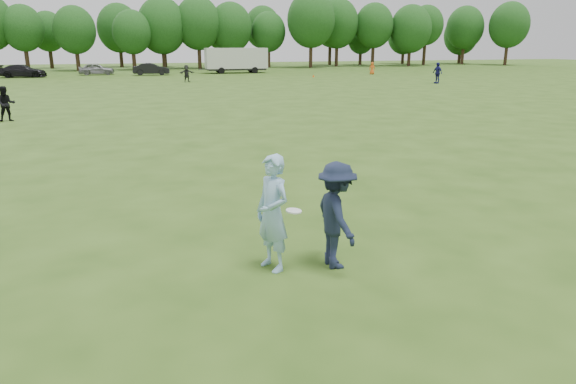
% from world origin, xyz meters
% --- Properties ---
extents(ground, '(200.00, 200.00, 0.00)m').
position_xyz_m(ground, '(0.00, 0.00, 0.00)').
color(ground, '#2C4914').
rests_on(ground, ground).
extents(thrower, '(0.73, 0.87, 2.04)m').
position_xyz_m(thrower, '(-0.28, 0.08, 1.02)').
color(thrower, '#8DBBDB').
rests_on(thrower, ground).
extents(defender, '(0.72, 1.23, 1.88)m').
position_xyz_m(defender, '(0.80, -0.14, 0.94)').
color(defender, '#182036').
rests_on(defender, ground).
extents(player_far_a, '(0.97, 0.83, 1.76)m').
position_xyz_m(player_far_a, '(-8.47, 20.94, 0.88)').
color(player_far_a, black).
rests_on(player_far_a, ground).
extents(player_far_b, '(0.70, 1.25, 2.01)m').
position_xyz_m(player_far_b, '(26.40, 36.96, 1.01)').
color(player_far_b, navy).
rests_on(player_far_b, ground).
extents(player_far_c, '(0.88, 0.77, 1.53)m').
position_xyz_m(player_far_c, '(26.87, 52.38, 0.76)').
color(player_far_c, orange).
rests_on(player_far_c, ground).
extents(player_far_d, '(1.65, 0.83, 1.70)m').
position_xyz_m(player_far_d, '(3.15, 46.08, 0.85)').
color(player_far_d, '#292929').
rests_on(player_far_d, ground).
extents(car_d, '(5.16, 2.44, 1.45)m').
position_xyz_m(car_d, '(-14.11, 58.66, 0.73)').
color(car_d, black).
rests_on(car_d, ground).
extents(car_e, '(4.22, 1.74, 1.43)m').
position_xyz_m(car_e, '(-6.29, 61.47, 0.72)').
color(car_e, gray).
rests_on(car_e, ground).
extents(car_f, '(4.51, 1.91, 1.45)m').
position_xyz_m(car_f, '(0.21, 59.06, 0.72)').
color(car_f, black).
rests_on(car_f, ground).
extents(field_cone, '(0.28, 0.28, 0.30)m').
position_xyz_m(field_cone, '(18.06, 49.59, 0.15)').
color(field_cone, '#DB490B').
rests_on(field_cone, ground).
extents(disc_in_play, '(0.31, 0.31, 0.06)m').
position_xyz_m(disc_in_play, '(0.03, -0.12, 1.09)').
color(disc_in_play, white).
rests_on(disc_in_play, ground).
extents(cargo_trailer, '(9.00, 2.75, 3.20)m').
position_xyz_m(cargo_trailer, '(11.17, 60.59, 1.78)').
color(cargo_trailer, silver).
rests_on(cargo_trailer, ground).
extents(treeline, '(130.35, 18.39, 11.74)m').
position_xyz_m(treeline, '(2.81, 76.90, 6.26)').
color(treeline, '#332114').
rests_on(treeline, ground).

